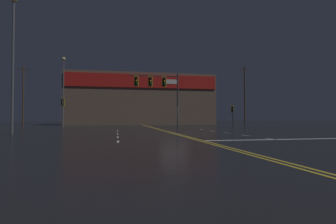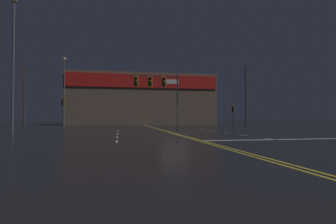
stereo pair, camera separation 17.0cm
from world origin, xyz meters
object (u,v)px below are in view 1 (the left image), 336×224
traffic_signal_corner_northwest (63,106)px  streetlight_median_approach (63,83)px  traffic_signal_corner_northeast (233,112)px  streetlight_near_left (13,48)px  traffic_signal_median (157,86)px

traffic_signal_corner_northwest → streetlight_median_approach: streetlight_median_approach is taller
traffic_signal_corner_northeast → streetlight_median_approach: (-24.35, 8.51, 4.54)m
traffic_signal_corner_northeast → traffic_signal_corner_northwest: bearing=-176.7°
traffic_signal_corner_northeast → traffic_signal_corner_northwest: 22.58m
streetlight_near_left → traffic_signal_corner_northeast: bearing=20.8°
traffic_signal_corner_northeast → traffic_signal_corner_northwest: traffic_signal_corner_northwest is taller
traffic_signal_median → traffic_signal_corner_northeast: traffic_signal_median is taller
traffic_signal_corner_northwest → streetlight_median_approach: 10.76m
traffic_signal_median → streetlight_near_left: (-12.69, 0.87, 3.11)m
streetlight_near_left → streetlight_median_approach: size_ratio=1.11×
streetlight_near_left → traffic_signal_corner_northwest: bearing=72.7°
traffic_signal_corner_northeast → streetlight_median_approach: streetlight_median_approach is taller
traffic_signal_corner_northeast → traffic_signal_corner_northwest: size_ratio=0.82×
streetlight_near_left → streetlight_median_approach: bearing=87.6°
traffic_signal_corner_northwest → streetlight_median_approach: bearing=100.5°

